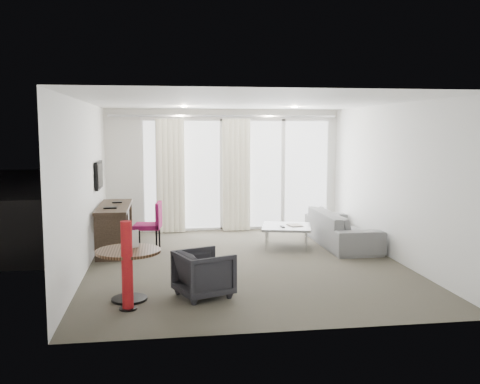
{
  "coord_description": "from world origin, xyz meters",
  "views": [
    {
      "loc": [
        -1.33,
        -8.43,
        2.18
      ],
      "look_at": [
        0.0,
        0.6,
        1.1
      ],
      "focal_mm": 40.0,
      "sensor_mm": 36.0,
      "label": 1
    }
  ],
  "objects": [
    {
      "name": "window_frame",
      "position": [
        0.3,
        2.97,
        1.2
      ],
      "size": [
        4.1,
        0.06,
        2.44
      ],
      "primitive_type": null,
      "color": "white",
      "rests_on": "ground"
    },
    {
      "name": "ceiling",
      "position": [
        0.0,
        0.0,
        2.6
      ],
      "size": [
        5.0,
        6.0,
        0.0
      ],
      "primitive_type": "cube",
      "color": "white",
      "rests_on": "ground"
    },
    {
      "name": "desk",
      "position": [
        -2.18,
        1.25,
        0.41
      ],
      "size": [
        0.55,
        1.74,
        0.82
      ],
      "primitive_type": null,
      "color": "black",
      "rests_on": "floor"
    },
    {
      "name": "curtain_left",
      "position": [
        -1.15,
        2.82,
        1.2
      ],
      "size": [
        0.6,
        0.2,
        2.38
      ],
      "primitive_type": null,
      "color": "white",
      "rests_on": "ground"
    },
    {
      "name": "desk_chair",
      "position": [
        -1.6,
        1.08,
        0.45
      ],
      "size": [
        0.55,
        0.52,
        0.89
      ],
      "primitive_type": null,
      "rotation": [
        0.0,
        0.0,
        -0.14
      ],
      "color": "maroon",
      "rests_on": "floor"
    },
    {
      "name": "menu_card",
      "position": [
        -1.7,
        -1.55,
        0.72
      ],
      "size": [
        0.12,
        0.06,
        0.23
      ],
      "primitive_type": null,
      "rotation": [
        0.0,
        0.0,
        0.37
      ],
      "color": "white",
      "rests_on": "round_table"
    },
    {
      "name": "wall_right",
      "position": [
        2.5,
        0.0,
        1.3
      ],
      "size": [
        0.0,
        6.0,
        2.6
      ],
      "primitive_type": "cube",
      "color": "silver",
      "rests_on": "ground"
    },
    {
      "name": "curtain_right",
      "position": [
        0.25,
        2.82,
        1.2
      ],
      "size": [
        0.6,
        0.2,
        2.38
      ],
      "primitive_type": null,
      "color": "white",
      "rests_on": "ground"
    },
    {
      "name": "floor",
      "position": [
        0.0,
        0.0,
        0.0
      ],
      "size": [
        5.0,
        6.0,
        0.0
      ],
      "primitive_type": "cube",
      "color": "#474236",
      "rests_on": "ground"
    },
    {
      "name": "sofa",
      "position": [
        2.02,
        1.11,
        0.32
      ],
      "size": [
        0.85,
        2.19,
        0.64
      ],
      "primitive_type": "imported",
      "rotation": [
        0.0,
        0.0,
        1.57
      ],
      "color": "slate",
      "rests_on": "floor"
    },
    {
      "name": "rattan_chair_a",
      "position": [
        0.49,
        4.33,
        0.37
      ],
      "size": [
        0.57,
        0.57,
        0.74
      ],
      "primitive_type": null,
      "rotation": [
        0.0,
        0.0,
        -0.15
      ],
      "color": "brown",
      "rests_on": "terrace_slab"
    },
    {
      "name": "tv",
      "position": [
        -2.46,
        1.45,
        1.35
      ],
      "size": [
        0.05,
        0.8,
        0.5
      ],
      "primitive_type": null,
      "color": "black",
      "rests_on": "wall_left"
    },
    {
      "name": "balustrade",
      "position": [
        0.3,
        5.95,
        0.5
      ],
      "size": [
        5.5,
        0.06,
        1.05
      ],
      "primitive_type": null,
      "color": "#B2B2B7",
      "rests_on": "terrace_slab"
    },
    {
      "name": "magazine",
      "position": [
        1.1,
        1.09,
        0.36
      ],
      "size": [
        0.26,
        0.3,
        0.02
      ],
      "primitive_type": null,
      "rotation": [
        0.0,
        0.0,
        0.21
      ],
      "color": "gray",
      "rests_on": "coffee_table"
    },
    {
      "name": "tub_armchair",
      "position": [
        -0.81,
        -1.65,
        0.3
      ],
      "size": [
        0.86,
        0.85,
        0.61
      ],
      "primitive_type": "imported",
      "rotation": [
        0.0,
        0.0,
        1.95
      ],
      "color": "black",
      "rests_on": "floor"
    },
    {
      "name": "window_panel",
      "position": [
        0.3,
        2.98,
        1.2
      ],
      "size": [
        4.0,
        0.02,
        2.38
      ],
      "primitive_type": null,
      "color": "white",
      "rests_on": "ground"
    },
    {
      "name": "rattan_table",
      "position": [
        0.91,
        4.16,
        0.28
      ],
      "size": [
        0.71,
        0.71,
        0.55
      ],
      "primitive_type": null,
      "rotation": [
        0.0,
        0.0,
        -0.35
      ],
      "color": "brown",
      "rests_on": "terrace_slab"
    },
    {
      "name": "round_table",
      "position": [
        -1.77,
        -1.66,
        0.33
      ],
      "size": [
        0.98,
        0.98,
        0.66
      ],
      "primitive_type": null,
      "rotation": [
        0.0,
        0.0,
        0.22
      ],
      "color": "#3F2717",
      "rests_on": "floor"
    },
    {
      "name": "curtain_track",
      "position": [
        0.0,
        2.82,
        2.45
      ],
      "size": [
        4.8,
        0.04,
        0.04
      ],
      "primitive_type": null,
      "color": "#B2B2B7",
      "rests_on": "ceiling"
    },
    {
      "name": "remote",
      "position": [
        0.84,
        0.98,
        0.36
      ],
      "size": [
        0.07,
        0.17,
        0.02
      ],
      "primitive_type": null,
      "rotation": [
        0.0,
        0.0,
        0.08
      ],
      "color": "black",
      "rests_on": "coffee_table"
    },
    {
      "name": "downlight_a",
      "position": [
        -0.9,
        1.6,
        2.59
      ],
      "size": [
        0.12,
        0.12,
        0.02
      ],
      "primitive_type": "cylinder",
      "color": "#FFE0B2",
      "rests_on": "ceiling"
    },
    {
      "name": "coffee_table",
      "position": [
        0.94,
        1.1,
        0.2
      ],
      "size": [
        1.06,
        1.06,
        0.39
      ],
      "primitive_type": null,
      "rotation": [
        0.0,
        0.0,
        -0.25
      ],
      "color": "gray",
      "rests_on": "floor"
    },
    {
      "name": "rattan_chair_b",
      "position": [
        1.82,
        4.41,
        0.45
      ],
      "size": [
        0.75,
        0.75,
        0.9
      ],
      "primitive_type": null,
      "rotation": [
        0.0,
        0.0,
        -0.25
      ],
      "color": "brown",
      "rests_on": "terrace_slab"
    },
    {
      "name": "downlight_b",
      "position": [
        1.2,
        1.6,
        2.59
      ],
      "size": [
        0.12,
        0.12,
        0.02
      ],
      "primitive_type": "cylinder",
      "color": "#FFE0B2",
      "rests_on": "ceiling"
    },
    {
      "name": "wall_front",
      "position": [
        0.0,
        -3.0,
        1.3
      ],
      "size": [
        5.0,
        0.0,
        2.6
      ],
      "primitive_type": "cube",
      "color": "silver",
      "rests_on": "ground"
    },
    {
      "name": "red_lamp",
      "position": [
        -1.76,
        -2.02,
        0.54
      ],
      "size": [
        0.23,
        0.23,
        1.09
      ],
      "primitive_type": "cylinder",
      "rotation": [
        0.0,
        0.0,
        0.07
      ],
      "color": "maroon",
      "rests_on": "floor"
    },
    {
      "name": "wall_left",
      "position": [
        -2.5,
        0.0,
        1.3
      ],
      "size": [
        0.0,
        6.0,
        2.6
      ],
      "primitive_type": "cube",
      "color": "silver",
      "rests_on": "ground"
    },
    {
      "name": "terrace_slab",
      "position": [
        0.3,
        4.5,
        -0.06
      ],
      "size": [
        5.6,
        3.0,
        0.12
      ],
      "primitive_type": "cube",
      "color": "#4D4D50",
      "rests_on": "ground"
    }
  ]
}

